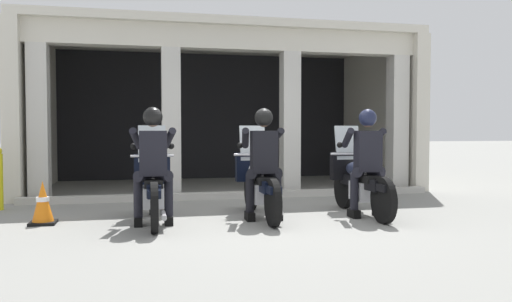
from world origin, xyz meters
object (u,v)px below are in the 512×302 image
(police_officer_center, at_px, (263,154))
(motorcycle_right, at_px, (359,181))
(motorcycle_center, at_px, (259,183))
(motorcycle_left, at_px, (153,186))
(police_officer_right, at_px, (367,153))
(police_officer_left, at_px, (153,156))
(traffic_cone_flank, at_px, (43,203))

(police_officer_center, distance_m, motorcycle_right, 1.61)
(motorcycle_center, bearing_deg, motorcycle_left, 178.63)
(motorcycle_left, height_order, police_officer_center, police_officer_center)
(motorcycle_center, relative_size, police_officer_right, 1.29)
(motorcycle_center, relative_size, police_officer_center, 1.29)
(motorcycle_left, bearing_deg, police_officer_left, -90.08)
(police_officer_left, relative_size, motorcycle_right, 0.78)
(motorcycle_right, relative_size, police_officer_right, 1.29)
(traffic_cone_flank, bearing_deg, motorcycle_left, -4.57)
(police_officer_center, xyz_separation_m, traffic_cone_flank, (-3.00, 0.33, -0.65))
(traffic_cone_flank, bearing_deg, police_officer_right, -5.44)
(motorcycle_center, bearing_deg, police_officer_center, -94.21)
(police_officer_center, bearing_deg, motorcycle_right, 2.89)
(motorcycle_left, relative_size, motorcycle_right, 1.00)
(motorcycle_center, xyz_separation_m, motorcycle_right, (1.53, -0.10, 0.00))
(police_officer_left, distance_m, traffic_cone_flank, 1.65)
(motorcycle_left, height_order, motorcycle_center, same)
(motorcycle_left, xyz_separation_m, police_officer_right, (3.07, -0.31, 0.44))
(police_officer_right, bearing_deg, police_officer_center, 179.49)
(motorcycle_left, bearing_deg, motorcycle_right, -0.39)
(police_officer_left, bearing_deg, police_officer_right, -0.39)
(police_officer_left, relative_size, police_officer_right, 1.00)
(motorcycle_right, bearing_deg, motorcycle_center, 179.49)
(police_officer_center, bearing_deg, police_officer_left, 178.63)
(police_officer_right, distance_m, traffic_cone_flank, 4.60)
(motorcycle_center, relative_size, traffic_cone_flank, 3.46)
(police_officer_left, bearing_deg, motorcycle_right, 4.89)
(motorcycle_right, relative_size, traffic_cone_flank, 3.46)
(police_officer_left, height_order, police_officer_center, same)
(police_officer_right, bearing_deg, motorcycle_left, 177.36)
(motorcycle_right, bearing_deg, police_officer_center, -169.96)
(motorcycle_left, relative_size, police_officer_left, 1.29)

